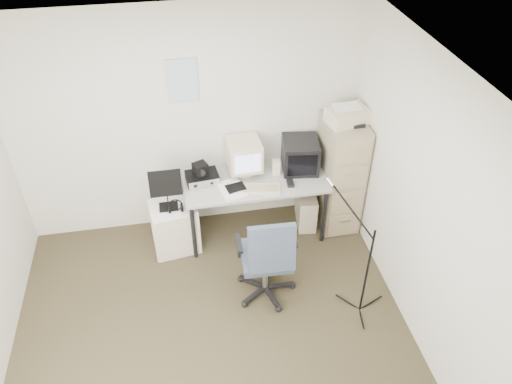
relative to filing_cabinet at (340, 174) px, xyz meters
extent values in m
cube|color=#302C1D|center=(-1.58, -1.48, -0.66)|extent=(3.60, 3.60, 0.01)
cube|color=white|center=(-1.58, -1.48, 1.85)|extent=(3.60, 3.60, 0.01)
cube|color=beige|center=(-1.58, 0.32, 0.60)|extent=(3.60, 0.02, 2.50)
cube|color=beige|center=(0.22, -1.48, 0.60)|extent=(0.02, 3.60, 2.50)
cube|color=white|center=(-1.60, 0.31, 1.10)|extent=(0.30, 0.02, 0.44)
cube|color=#9B8E67|center=(0.00, 0.00, 0.00)|extent=(0.40, 0.60, 1.30)
cube|color=beige|center=(0.00, -0.01, 0.73)|extent=(0.45, 0.36, 0.15)
cube|color=#9D9E90|center=(-0.95, -0.03, -0.29)|extent=(1.50, 0.70, 0.73)
cube|color=beige|center=(-1.04, 0.11, 0.27)|extent=(0.36, 0.38, 0.38)
cube|color=black|center=(-0.44, 0.08, 0.25)|extent=(0.42, 0.44, 0.34)
cube|color=beige|center=(-0.71, 0.03, 0.16)|extent=(0.09, 0.09, 0.16)
cube|color=beige|center=(-0.97, -0.23, 0.09)|extent=(0.50, 0.25, 0.03)
cube|color=black|center=(-0.61, -0.20, 0.10)|extent=(0.08, 0.12, 0.03)
cube|color=black|center=(-1.50, 0.03, 0.13)|extent=(0.35, 0.27, 0.09)
cube|color=black|center=(-1.51, 0.02, 0.24)|extent=(0.17, 0.17, 0.14)
cube|color=white|center=(-1.22, -0.18, 0.09)|extent=(0.30, 0.36, 0.02)
cube|color=beige|center=(-0.35, 0.01, -0.44)|extent=(0.25, 0.46, 0.41)
cube|color=#2F3B49|center=(-1.01, -0.94, -0.13)|extent=(0.62, 0.62, 1.04)
cube|color=white|center=(-1.84, -0.14, -0.36)|extent=(0.52, 0.44, 0.58)
cube|color=black|center=(-1.87, -0.15, 0.16)|extent=(0.36, 0.25, 0.47)
torus|color=black|center=(-1.80, -0.23, -0.02)|extent=(0.21, 0.21, 0.03)
cylinder|color=black|center=(-0.16, -1.32, 0.02)|extent=(0.03, 0.03, 1.34)
camera|label=1|loc=(-1.70, -4.18, 3.21)|focal=35.00mm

